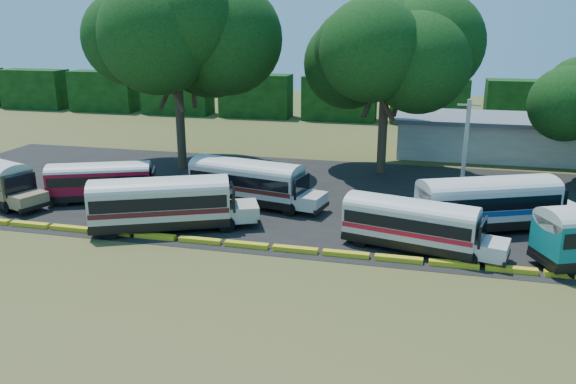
% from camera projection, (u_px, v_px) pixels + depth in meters
% --- Properties ---
extents(ground, '(160.00, 160.00, 0.00)m').
position_uv_depth(ground, '(217.00, 251.00, 33.16)').
color(ground, '#374818').
rests_on(ground, ground).
extents(asphalt_strip, '(64.00, 24.00, 0.02)m').
position_uv_depth(asphalt_strip, '(283.00, 194.00, 44.09)').
color(asphalt_strip, black).
rests_on(asphalt_strip, ground).
extents(curb, '(53.70, 0.45, 0.30)m').
position_uv_depth(curb, '(223.00, 243.00, 34.04)').
color(curb, yellow).
rests_on(curb, ground).
extents(terminal_building, '(19.00, 9.00, 4.00)m').
position_uv_depth(terminal_building, '(490.00, 136.00, 56.44)').
color(terminal_building, silver).
rests_on(terminal_building, ground).
extents(treeline_backdrop, '(130.00, 4.00, 6.00)m').
position_uv_depth(treeline_backdrop, '(340.00, 98.00, 76.95)').
color(treeline_backdrop, black).
rests_on(treeline_backdrop, ground).
extents(bus_red, '(9.28, 5.50, 3.00)m').
position_uv_depth(bus_red, '(103.00, 179.00, 41.96)').
color(bus_red, black).
rests_on(bus_red, ground).
extents(bus_cream_west, '(10.87, 6.67, 3.52)m').
position_uv_depth(bus_cream_west, '(164.00, 201.00, 36.00)').
color(bus_cream_west, black).
rests_on(bus_cream_west, ground).
extents(bus_cream_east, '(10.62, 4.59, 3.39)m').
position_uv_depth(bus_cream_east, '(249.00, 180.00, 41.10)').
color(bus_cream_east, black).
rests_on(bus_cream_east, ground).
extents(bus_white_red, '(9.73, 4.48, 3.11)m').
position_uv_depth(bus_white_red, '(414.00, 222.00, 32.86)').
color(bus_white_red, black).
rests_on(bus_white_red, ground).
extents(bus_white_blue, '(11.01, 6.72, 3.57)m').
position_uv_depth(bus_white_blue, '(491.00, 201.00, 35.93)').
color(bus_white_blue, black).
rests_on(bus_white_blue, ground).
extents(tree_west, '(13.14, 13.14, 16.91)m').
position_uv_depth(tree_west, '(175.00, 33.00, 48.65)').
color(tree_west, '#3E2F1F').
rests_on(tree_west, ground).
extents(tree_center, '(11.01, 11.01, 15.01)m').
position_uv_depth(tree_center, '(387.00, 48.00, 47.45)').
color(tree_center, '#3E2F1F').
rests_on(tree_center, ground).
extents(utility_pole, '(1.60, 0.30, 7.88)m').
position_uv_depth(utility_pole, '(465.00, 153.00, 39.81)').
color(utility_pole, gray).
rests_on(utility_pole, ground).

